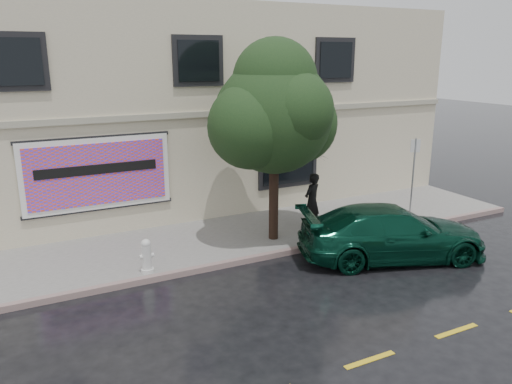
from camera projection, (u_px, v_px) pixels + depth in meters
name	position (u px, v px, depth m)	size (l,w,h in m)	color
ground	(276.00, 284.00, 12.09)	(90.00, 90.00, 0.00)	black
sidewalk	(224.00, 239.00, 14.87)	(20.00, 3.50, 0.15)	gray
curb	(249.00, 259.00, 13.36)	(20.00, 0.18, 0.16)	slate
road_marking	(370.00, 360.00, 9.08)	(19.00, 0.12, 0.01)	gold
building	(162.00, 106.00, 18.90)	(20.00, 8.12, 7.00)	#B9AF95
billboard	(98.00, 174.00, 14.39)	(4.30, 0.16, 2.20)	white
car	(392.00, 233.00, 13.47)	(2.22, 5.02, 1.46)	#083324
pedestrian	(312.00, 201.00, 15.40)	(0.63, 0.42, 1.74)	black
umbrella	(313.00, 162.00, 15.07)	(0.93, 0.93, 0.69)	black
street_tree	(274.00, 116.00, 13.77)	(3.22, 3.22, 5.21)	black
fire_hydrant	(147.00, 256.00, 12.32)	(0.35, 0.33, 0.86)	silver
sign_pole	(413.00, 170.00, 16.41)	(0.31, 0.14, 2.62)	gray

